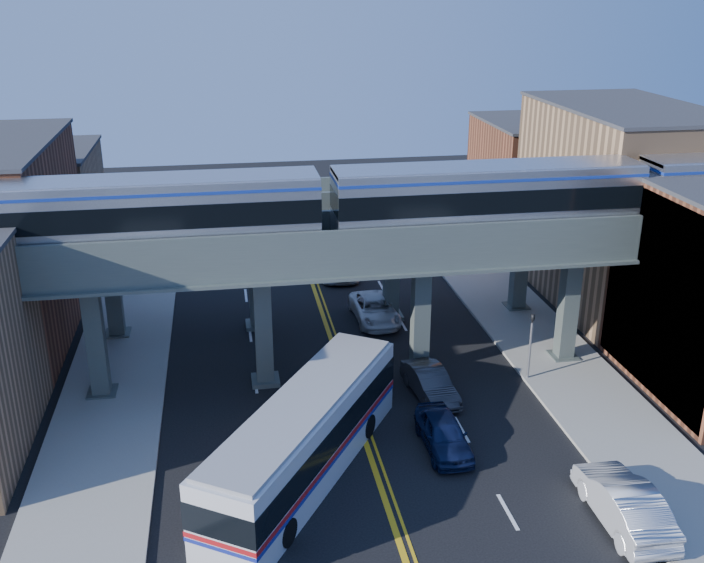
{
  "coord_description": "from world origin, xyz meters",
  "views": [
    {
      "loc": [
        -5.55,
        -27.55,
        19.06
      ],
      "look_at": [
        0.47,
        8.11,
        5.16
      ],
      "focal_mm": 40.0,
      "sensor_mm": 36.0,
      "label": 1
    }
  ],
  "objects": [
    {
      "name": "sidewalk_east",
      "position": [
        11.5,
        10.0,
        0.08
      ],
      "size": [
        5.0,
        70.0,
        0.16
      ],
      "primitive_type": "cube",
      "color": "gray",
      "rests_on": "ground"
    },
    {
      "name": "car_lane_b",
      "position": [
        3.85,
        5.2,
        0.73
      ],
      "size": [
        2.1,
        4.58,
        1.46
      ],
      "primitive_type": "imported",
      "rotation": [
        0.0,
        0.0,
        0.13
      ],
      "color": "#2C2C2E",
      "rests_on": "ground"
    },
    {
      "name": "sidewalk_west",
      "position": [
        -11.5,
        10.0,
        0.08
      ],
      "size": [
        5.0,
        70.0,
        0.16
      ],
      "primitive_type": "cube",
      "color": "gray",
      "rests_on": "ground"
    },
    {
      "name": "car_lane_a",
      "position": [
        3.25,
        0.69,
        0.76
      ],
      "size": [
        1.83,
        4.46,
        1.51
      ],
      "primitive_type": "imported",
      "rotation": [
        0.0,
        0.0,
        0.01
      ],
      "color": "#0F1738",
      "rests_on": "ground"
    },
    {
      "name": "stop_sign",
      "position": [
        0.3,
        3.0,
        1.76
      ],
      "size": [
        0.76,
        0.09,
        2.63
      ],
      "color": "slate",
      "rests_on": "ground"
    },
    {
      "name": "mural_panel",
      "position": [
        14.55,
        4.0,
        4.75
      ],
      "size": [
        0.1,
        9.5,
        9.5
      ],
      "primitive_type": "cube",
      "color": "teal",
      "rests_on": "ground"
    },
    {
      "name": "car_lane_c",
      "position": [
        2.97,
        14.73,
        0.71
      ],
      "size": [
        2.54,
        5.18,
        1.42
      ],
      "primitive_type": "imported",
      "rotation": [
        0.0,
        0.0,
        0.04
      ],
      "color": "silver",
      "rests_on": "ground"
    },
    {
      "name": "traffic_signal",
      "position": [
        9.2,
        6.0,
        2.3
      ],
      "size": [
        0.15,
        0.18,
        4.1
      ],
      "color": "slate",
      "rests_on": "ground"
    },
    {
      "name": "car_lane_d",
      "position": [
        2.11,
        23.45,
        0.93
      ],
      "size": [
        3.15,
        6.6,
        1.86
      ],
      "primitive_type": "imported",
      "rotation": [
        0.0,
        0.0,
        -0.09
      ],
      "color": "#9A999D",
      "rests_on": "ground"
    },
    {
      "name": "ground",
      "position": [
        0.0,
        0.0,
        0.0
      ],
      "size": [
        120.0,
        120.0,
        0.0
      ],
      "primitive_type": "plane",
      "color": "black",
      "rests_on": "ground"
    },
    {
      "name": "building_west_c",
      "position": [
        -18.5,
        29.0,
        4.0
      ],
      "size": [
        8.0,
        10.0,
        8.0
      ],
      "primitive_type": "cube",
      "color": "#A07852",
      "rests_on": "ground"
    },
    {
      "name": "elevated_viaduct_far",
      "position": [
        0.0,
        15.0,
        6.47
      ],
      "size": [
        52.0,
        3.6,
        7.4
      ],
      "color": "#434E4B",
      "rests_on": "ground"
    },
    {
      "name": "building_east_c",
      "position": [
        18.5,
        29.0,
        4.5
      ],
      "size": [
        8.0,
        10.0,
        9.0
      ],
      "primitive_type": "cube",
      "color": "brown",
      "rests_on": "ground"
    },
    {
      "name": "building_east_b",
      "position": [
        18.5,
        16.0,
        6.0
      ],
      "size": [
        8.0,
        14.0,
        12.0
      ],
      "primitive_type": "cube",
      "color": "#A07852",
      "rests_on": "ground"
    },
    {
      "name": "transit_bus",
      "position": [
        -2.89,
        -0.23,
        1.73
      ],
      "size": [
        9.46,
        12.57,
        3.37
      ],
      "rotation": [
        0.0,
        0.0,
        1.0
      ],
      "color": "silver",
      "rests_on": "ground"
    },
    {
      "name": "elevated_viaduct_near",
      "position": [
        0.0,
        8.0,
        6.47
      ],
      "size": [
        52.0,
        3.6,
        7.4
      ],
      "color": "#434E4B",
      "rests_on": "ground"
    },
    {
      "name": "transit_train",
      "position": [
        7.16,
        8.0,
        9.25
      ],
      "size": [
        46.92,
        2.94,
        3.43
      ],
      "color": "black",
      "rests_on": "elevated_viaduct_near"
    },
    {
      "name": "car_parked_curb",
      "position": [
        8.5,
        -5.29,
        0.88
      ],
      "size": [
        1.93,
        5.37,
        1.76
      ],
      "primitive_type": "imported",
      "rotation": [
        0.0,
        0.0,
        3.13
      ],
      "color": "silver",
      "rests_on": "ground"
    }
  ]
}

